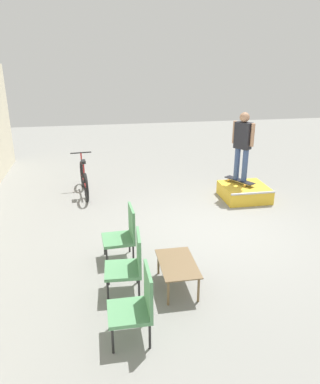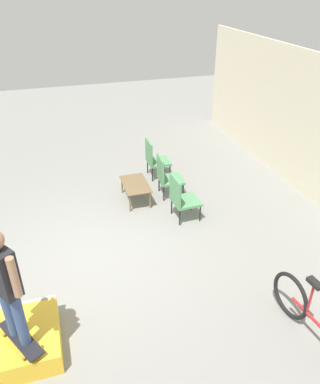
% 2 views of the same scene
% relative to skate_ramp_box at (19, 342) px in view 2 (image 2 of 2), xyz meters
% --- Properties ---
extents(ground_plane, '(24.00, 24.00, 0.00)m').
position_rel_skate_ramp_box_xyz_m(ground_plane, '(-1.56, 1.12, -0.17)').
color(ground_plane, gray).
extents(skate_ramp_box, '(1.05, 1.06, 0.35)m').
position_rel_skate_ramp_box_xyz_m(skate_ramp_box, '(0.00, 0.00, 0.00)').
color(skate_ramp_box, gold).
rests_on(skate_ramp_box, ground_plane).
extents(skateboard_on_ramp, '(0.79, 0.57, 0.07)m').
position_rel_skate_ramp_box_xyz_m(skateboard_on_ramp, '(0.17, 0.07, 0.25)').
color(skateboard_on_ramp, black).
rests_on(skateboard_on_ramp, skate_ramp_box).
extents(person_skater, '(0.48, 0.39, 1.63)m').
position_rel_skate_ramp_box_xyz_m(person_skater, '(0.17, 0.07, 1.21)').
color(person_skater, '#384C7A').
rests_on(person_skater, skateboard_on_ramp).
extents(coffee_table, '(0.91, 0.54, 0.41)m').
position_rel_skate_ramp_box_xyz_m(coffee_table, '(-3.27, 2.38, 0.20)').
color(coffee_table, brown).
rests_on(coffee_table, ground_plane).
extents(patio_chair_left, '(0.52, 0.52, 0.95)m').
position_rel_skate_ramp_box_xyz_m(patio_chair_left, '(-4.22, 3.09, 0.33)').
color(patio_chair_left, black).
rests_on(patio_chair_left, ground_plane).
extents(patio_chair_center, '(0.55, 0.55, 0.95)m').
position_rel_skate_ramp_box_xyz_m(patio_chair_center, '(-3.27, 3.09, 0.33)').
color(patio_chair_center, black).
rests_on(patio_chair_center, ground_plane).
extents(patio_chair_right, '(0.55, 0.55, 0.95)m').
position_rel_skate_ramp_box_xyz_m(patio_chair_right, '(-2.31, 3.09, 0.33)').
color(patio_chair_right, black).
rests_on(patio_chair_right, ground_plane).
extents(bicycle, '(1.74, 0.52, 0.97)m').
position_rel_skate_ramp_box_xyz_m(bicycle, '(1.00, 3.80, 0.21)').
color(bicycle, black).
rests_on(bicycle, ground_plane).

